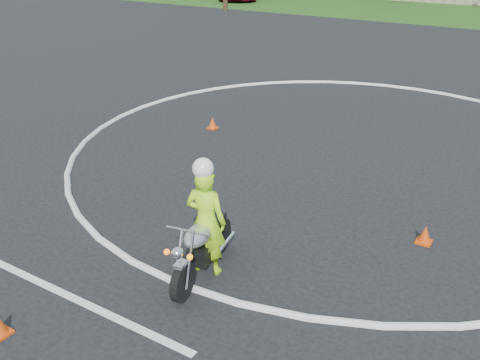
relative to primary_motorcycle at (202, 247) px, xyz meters
The scene contains 5 objects.
ground 2.67m from the primary_motorcycle, 92.94° to the left, with size 120.00×120.00×0.00m, color black.
course_markings 7.28m from the primary_motorcycle, 73.73° to the left, with size 19.05×19.05×0.12m.
primary_motorcycle is the anchor object (origin of this frame).
rider_primary_grp 0.42m from the primary_motorcycle, 93.97° to the left, with size 0.65×0.49×1.79m.
traffic_cones 3.77m from the primary_motorcycle, 62.07° to the left, with size 9.92×8.93×0.30m.
Camera 1 is at (3.99, -7.79, 4.51)m, focal length 40.00 mm.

